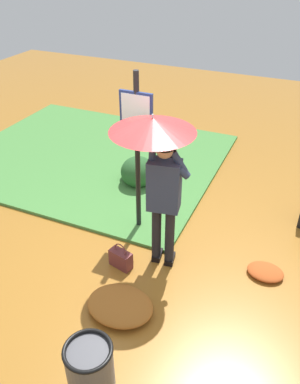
{
  "coord_description": "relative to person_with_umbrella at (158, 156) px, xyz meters",
  "views": [
    {
      "loc": [
        -1.5,
        3.45,
        3.57
      ],
      "look_at": [
        0.2,
        -0.39,
        0.85
      ],
      "focal_mm": 36.47,
      "sensor_mm": 36.0,
      "label": 1
    }
  ],
  "objects": [
    {
      "name": "ground_plane",
      "position": [
        0.02,
        0.1,
        -1.55
      ],
      "size": [
        18.0,
        18.0,
        0.0
      ],
      "primitive_type": "plane",
      "color": "#9E6623"
    },
    {
      "name": "info_sign_post",
      "position": [
        0.52,
        -0.54,
        -0.11
      ],
      "size": [
        0.44,
        0.07,
        2.3
      ],
      "color": "black",
      "rests_on": "ground_plane"
    },
    {
      "name": "trash_bin",
      "position": [
        -0.24,
        2.0,
        -1.13
      ],
      "size": [
        0.42,
        0.42,
        0.83
      ],
      "color": "#4C4C51",
      "rests_on": "ground_plane"
    },
    {
      "name": "leaf_pile_by_bench",
      "position": [
        0.05,
        0.94,
        -1.47
      ],
      "size": [
        0.77,
        0.62,
        0.17
      ],
      "color": "#A86023",
      "rests_on": "ground_plane"
    },
    {
      "name": "person_with_umbrella",
      "position": [
        0.0,
        0.0,
        0.0
      ],
      "size": [
        0.96,
        0.96,
        2.04
      ],
      "color": "black",
      "rests_on": "ground_plane"
    },
    {
      "name": "shrub_cluster",
      "position": [
        1.06,
        -1.62,
        -1.31
      ],
      "size": [
        0.64,
        0.58,
        0.53
      ],
      "color": "#285628",
      "rests_on": "ground_plane"
    },
    {
      "name": "grass_verge",
      "position": [
        2.29,
        -2.16,
        -1.53
      ],
      "size": [
        4.8,
        4.0,
        0.05
      ],
      "color": "#47843D",
      "rests_on": "ground_plane"
    },
    {
      "name": "handbag",
      "position": [
        0.38,
        0.29,
        -1.42
      ],
      "size": [
        0.32,
        0.21,
        0.37
      ],
      "color": "brown",
      "rests_on": "ground_plane"
    },
    {
      "name": "leaf_pile_near_person",
      "position": [
        -1.37,
        -0.3,
        -1.5
      ],
      "size": [
        0.46,
        0.36,
        0.1
      ],
      "color": "#B74C1E",
      "rests_on": "ground_plane"
    }
  ]
}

